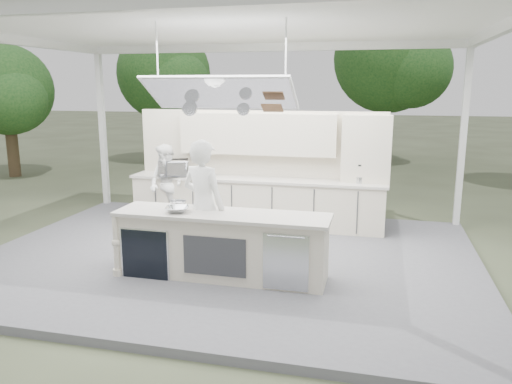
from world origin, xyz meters
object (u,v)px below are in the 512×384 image
(back_counter, at_px, (256,201))
(head_chef, at_px, (204,206))
(demo_island, at_px, (221,245))
(sous_chef, at_px, (167,185))

(back_counter, height_order, head_chef, head_chef)
(demo_island, xyz_separation_m, back_counter, (-0.18, 2.81, 0.00))
(head_chef, height_order, sous_chef, head_chef)
(back_counter, bearing_deg, demo_island, -86.37)
(back_counter, relative_size, head_chef, 2.58)
(demo_island, height_order, back_counter, same)
(back_counter, height_order, sous_chef, sous_chef)
(sous_chef, bearing_deg, demo_island, -29.59)
(head_chef, distance_m, sous_chef, 2.77)
(head_chef, bearing_deg, back_counter, -74.11)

